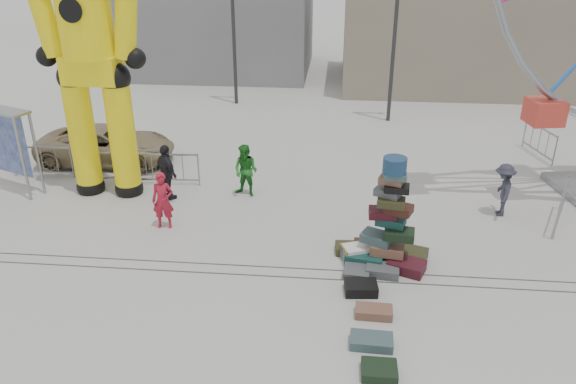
# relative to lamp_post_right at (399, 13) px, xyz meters

# --- Properties ---
(ground) EXTENTS (90.00, 90.00, 0.00)m
(ground) POSITION_rel_lamp_post_right_xyz_m (-3.09, -13.00, -4.48)
(ground) COLOR #9E9E99
(ground) RESTS_ON ground
(track_line_near) EXTENTS (40.00, 0.04, 0.01)m
(track_line_near) POSITION_rel_lamp_post_right_xyz_m (-3.09, -12.40, -4.48)
(track_line_near) COLOR #47443F
(track_line_near) RESTS_ON ground
(track_line_far) EXTENTS (40.00, 0.04, 0.01)m
(track_line_far) POSITION_rel_lamp_post_right_xyz_m (-3.09, -12.00, -4.48)
(track_line_far) COLOR #47443F
(track_line_far) RESTS_ON ground
(building_right) EXTENTS (12.00, 8.00, 5.00)m
(building_right) POSITION_rel_lamp_post_right_xyz_m (3.91, 7.00, -1.98)
(building_right) COLOR gray
(building_right) RESTS_ON ground
(building_left) EXTENTS (10.00, 8.00, 4.40)m
(building_left) POSITION_rel_lamp_post_right_xyz_m (-9.09, 9.00, -2.28)
(building_left) COLOR gray
(building_left) RESTS_ON ground
(lamp_post_right) EXTENTS (1.41, 0.25, 8.00)m
(lamp_post_right) POSITION_rel_lamp_post_right_xyz_m (0.00, 0.00, 0.00)
(lamp_post_right) COLOR #2D2D30
(lamp_post_right) RESTS_ON ground
(lamp_post_left) EXTENTS (1.41, 0.25, 8.00)m
(lamp_post_left) POSITION_rel_lamp_post_right_xyz_m (-7.00, 2.00, 0.00)
(lamp_post_left) COLOR #2D2D30
(lamp_post_left) RESTS_ON ground
(suitcase_tower) EXTENTS (2.14, 1.79, 2.82)m
(suitcase_tower) POSITION_rel_lamp_post_right_xyz_m (-0.90, -11.51, -3.69)
(suitcase_tower) COLOR #174541
(suitcase_tower) RESTS_ON ground
(crash_test_dummy) EXTENTS (3.35, 1.49, 8.49)m
(crash_test_dummy) POSITION_rel_lamp_post_right_xyz_m (-9.30, -8.17, -0.01)
(crash_test_dummy) COLOR black
(crash_test_dummy) RESTS_ON ground
(steamer_trunk) EXTENTS (0.95, 0.74, 0.39)m
(steamer_trunk) POSITION_rel_lamp_post_right_xyz_m (-1.59, -11.44, -4.29)
(steamer_trunk) COLOR silver
(steamer_trunk) RESTS_ON ground
(row_case_0) EXTENTS (0.69, 0.56, 0.20)m
(row_case_0) POSITION_rel_lamp_post_right_xyz_m (-1.84, -11.10, -4.38)
(row_case_0) COLOR #37361B
(row_case_0) RESTS_ON ground
(row_case_1) EXTENTS (0.69, 0.65, 0.19)m
(row_case_1) POSITION_rel_lamp_post_right_xyz_m (-1.65, -12.17, -4.39)
(row_case_1) COLOR #515558
(row_case_1) RESTS_ON ground
(row_case_2) EXTENTS (0.78, 0.59, 0.25)m
(row_case_2) POSITION_rel_lamp_post_right_xyz_m (-1.56, -12.86, -4.36)
(row_case_2) COLOR black
(row_case_2) RESTS_ON ground
(row_case_3) EXTENTS (0.80, 0.45, 0.21)m
(row_case_3) POSITION_rel_lamp_post_right_xyz_m (-1.31, -13.69, -4.38)
(row_case_3) COLOR brown
(row_case_3) RESTS_ON ground
(row_case_4) EXTENTS (0.87, 0.52, 0.21)m
(row_case_4) POSITION_rel_lamp_post_right_xyz_m (-1.40, -14.65, -4.38)
(row_case_4) COLOR #41595D
(row_case_4) RESTS_ON ground
(row_case_5) EXTENTS (0.67, 0.55, 0.20)m
(row_case_5) POSITION_rel_lamp_post_right_xyz_m (-1.28, -15.45, -4.38)
(row_case_5) COLOR black
(row_case_5) RESTS_ON ground
(barricade_dummy_a) EXTENTS (2.00, 0.15, 1.10)m
(barricade_dummy_a) POSITION_rel_lamp_post_right_xyz_m (-11.93, -7.22, -3.93)
(barricade_dummy_a) COLOR gray
(barricade_dummy_a) RESTS_ON ground
(barricade_dummy_b) EXTENTS (1.95, 0.65, 1.10)m
(barricade_dummy_b) POSITION_rel_lamp_post_right_xyz_m (-8.92, -7.29, -3.93)
(barricade_dummy_b) COLOR gray
(barricade_dummy_b) RESTS_ON ground
(barricade_dummy_c) EXTENTS (2.00, 0.20, 1.10)m
(barricade_dummy_c) POSITION_rel_lamp_post_right_xyz_m (-7.62, -7.45, -3.93)
(barricade_dummy_c) COLOR gray
(barricade_dummy_c) RESTS_ON ground
(barricade_wheel_front) EXTENTS (0.92, 1.86, 1.10)m
(barricade_wheel_front) POSITION_rel_lamp_post_right_xyz_m (4.03, -9.03, -3.93)
(barricade_wheel_front) COLOR gray
(barricade_wheel_front) RESTS_ON ground
(barricade_wheel_back) EXTENTS (0.57, 1.97, 1.10)m
(barricade_wheel_back) POSITION_rel_lamp_post_right_xyz_m (5.05, -3.67, -3.93)
(barricade_wheel_back) COLOR gray
(barricade_wheel_back) RESTS_ON ground
(pedestrian_red) EXTENTS (0.63, 0.45, 1.62)m
(pedestrian_red) POSITION_rel_lamp_post_right_xyz_m (-6.91, -10.23, -3.67)
(pedestrian_red) COLOR #A7172B
(pedestrian_red) RESTS_ON ground
(pedestrian_green) EXTENTS (0.97, 0.86, 1.64)m
(pedestrian_green) POSITION_rel_lamp_post_right_xyz_m (-4.99, -7.98, -3.66)
(pedestrian_green) COLOR #1C7120
(pedestrian_green) RESTS_ON ground
(pedestrian_black) EXTENTS (1.04, 1.00, 1.74)m
(pedestrian_black) POSITION_rel_lamp_post_right_xyz_m (-7.32, -8.45, -3.61)
(pedestrian_black) COLOR black
(pedestrian_black) RESTS_ON ground
(pedestrian_grey) EXTENTS (0.71, 1.08, 1.56)m
(pedestrian_grey) POSITION_rel_lamp_post_right_xyz_m (2.53, -8.59, -3.70)
(pedestrian_grey) COLOR #292936
(pedestrian_grey) RESTS_ON ground
(parked_suv) EXTENTS (4.76, 2.35, 1.30)m
(parked_suv) POSITION_rel_lamp_post_right_xyz_m (-10.32, -5.75, -3.83)
(parked_suv) COLOR #93815F
(parked_suv) RESTS_ON ground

